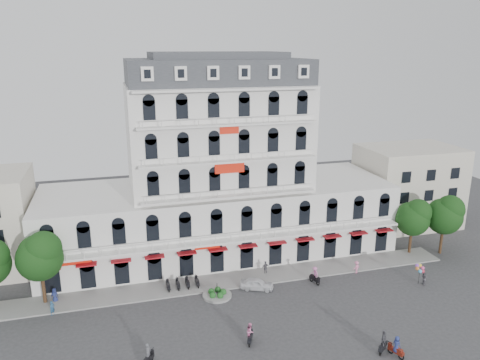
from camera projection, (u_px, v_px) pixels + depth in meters
name	position (u px, v px, depth m)	size (l,w,h in m)	color
ground	(260.00, 322.00, 46.52)	(120.00, 120.00, 0.00)	#38383A
sidewalk	(236.00, 280.00, 54.83)	(53.00, 4.00, 0.16)	gray
main_building	(218.00, 179.00, 60.44)	(45.00, 15.00, 25.80)	silver
flank_building_east	(408.00, 186.00, 71.11)	(14.00, 10.00, 12.00)	beige
traffic_island	(217.00, 294.00, 51.23)	(3.20, 3.20, 1.60)	gray
parked_scooter_row	(183.00, 288.00, 53.03)	(4.40, 1.80, 1.10)	black
tree_west_inner	(40.00, 255.00, 48.34)	(4.76, 4.76, 8.25)	#382314
tree_east_inner	(413.00, 216.00, 60.51)	(4.40, 4.37, 7.57)	#382314
tree_east_outer	(445.00, 214.00, 60.53)	(4.65, 4.65, 8.05)	#382314
parked_car	(257.00, 284.00, 52.69)	(1.51, 3.75, 1.28)	white
rider_west	(148.00, 355.00, 40.02)	(1.08, 1.51, 2.12)	black
rider_southwest	(250.00, 333.00, 42.94)	(0.93, 1.60, 2.12)	black
rider_east	(396.00, 347.00, 41.12)	(0.88, 1.62, 2.02)	maroon
rider_northeast	(383.00, 341.00, 41.66)	(1.40, 1.22, 2.25)	black
rider_center	(315.00, 275.00, 53.85)	(0.90, 1.66, 2.11)	black
pedestrian_left	(55.00, 295.00, 49.94)	(0.79, 0.51, 1.61)	navy
pedestrian_mid	(266.00, 268.00, 56.05)	(0.99, 0.41, 1.69)	#5A5860
pedestrian_right	(356.00, 267.00, 56.41)	(0.99, 0.57, 1.54)	pink
pedestrian_far	(52.00, 308.00, 47.60)	(0.55, 0.36, 1.52)	#275077
balloon_vendor	(422.00, 274.00, 53.49)	(1.35, 1.27, 2.45)	#56555C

